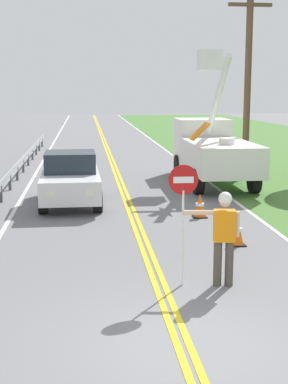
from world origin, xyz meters
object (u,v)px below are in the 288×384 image
at_px(flagger_worker, 224,233).
at_px(traffic_cone_mid, 200,206).
at_px(stop_sign_paddle, 183,198).
at_px(utility_bucket_truck, 211,147).
at_px(oncoming_sedan_nearest, 70,179).
at_px(utility_pole_near, 248,82).
at_px(traffic_cone_lead, 237,232).

relative_size(flagger_worker, traffic_cone_mid, 2.61).
bearing_deg(flagger_worker, stop_sign_paddle, 171.96).
bearing_deg(flagger_worker, traffic_cone_mid, 82.49).
height_order(utility_bucket_truck, oncoming_sedan_nearest, utility_bucket_truck).
xyz_separation_m(stop_sign_paddle, utility_pole_near, (4.96, 12.75, 2.31)).
relative_size(oncoming_sedan_nearest, utility_pole_near, 0.54).
height_order(utility_bucket_truck, utility_pole_near, utility_pole_near).
bearing_deg(stop_sign_paddle, utility_pole_near, 68.75).
xyz_separation_m(oncoming_sedan_nearest, utility_pole_near, (7.25, 4.85, 3.19)).
height_order(flagger_worker, traffic_cone_lead, flagger_worker).
height_order(stop_sign_paddle, utility_bucket_truck, utility_bucket_truck).
bearing_deg(traffic_cone_mid, oncoming_sedan_nearest, 148.89).
bearing_deg(oncoming_sedan_nearest, traffic_cone_mid, -31.11).
relative_size(utility_bucket_truck, traffic_cone_lead, 9.75).
distance_m(utility_pole_near, traffic_cone_lead, 11.25).
bearing_deg(utility_bucket_truck, stop_sign_paddle, -105.47).
distance_m(flagger_worker, oncoming_sedan_nearest, 8.57).
height_order(utility_bucket_truck, traffic_cone_mid, utility_bucket_truck).
bearing_deg(utility_bucket_truck, utility_pole_near, 30.03).
bearing_deg(utility_bucket_truck, traffic_cone_mid, -105.77).
xyz_separation_m(flagger_worker, oncoming_sedan_nearest, (-3.06, 8.01, -0.21)).
bearing_deg(flagger_worker, utility_bucket_truck, 78.14).
height_order(flagger_worker, stop_sign_paddle, stop_sign_paddle).
relative_size(utility_bucket_truck, oncoming_sedan_nearest, 1.65).
height_order(oncoming_sedan_nearest, traffic_cone_lead, oncoming_sedan_nearest).
distance_m(flagger_worker, utility_pole_near, 13.85).
bearing_deg(flagger_worker, oncoming_sedan_nearest, 110.91).
xyz_separation_m(stop_sign_paddle, utility_bucket_truck, (3.25, 11.76, -0.30)).
bearing_deg(traffic_cone_lead, oncoming_sedan_nearest, 127.65).
bearing_deg(stop_sign_paddle, traffic_cone_mid, 74.86).
relative_size(flagger_worker, traffic_cone_lead, 2.61).
distance_m(stop_sign_paddle, utility_bucket_truck, 12.21).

